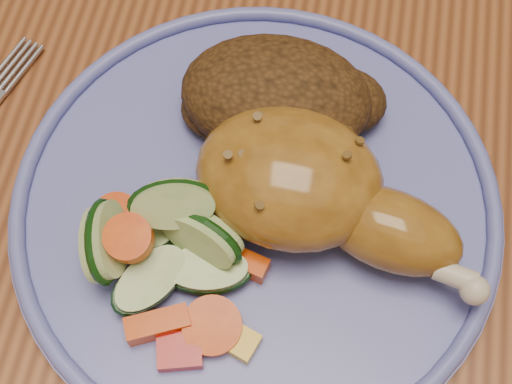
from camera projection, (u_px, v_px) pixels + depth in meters
The scene contains 7 objects.
ground at pixel (270, 362), 1.15m from camera, with size 4.00×4.00×0.00m, color brown.
dining_table at pixel (286, 174), 0.55m from camera, with size 0.90×1.40×0.75m.
plate at pixel (256, 207), 0.44m from camera, with size 0.30×0.30×0.01m, color #6067BB.
plate_rim at pixel (256, 199), 0.43m from camera, with size 0.30×0.30×0.01m, color #6067BB.
chicken_leg at pixel (314, 190), 0.41m from camera, with size 0.18×0.11×0.06m.
rice_pilaf at pixel (280, 98), 0.45m from camera, with size 0.13×0.09×0.05m.
vegetable_pile at pixel (165, 253), 0.41m from camera, with size 0.12×0.11×0.06m.
Camera 1 is at (0.02, -0.25, 1.16)m, focal length 50.00 mm.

